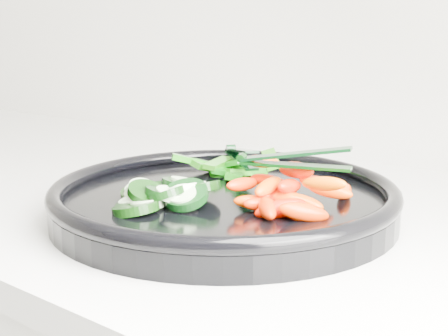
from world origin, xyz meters
The scene contains 6 objects.
veggie_tray centered at (0.51, 1.64, 0.95)m, with size 0.38×0.38×0.04m.
cucumber_pile centered at (0.47, 1.58, 0.96)m, with size 0.12×0.13×0.04m.
carrot_pile centered at (0.59, 1.64, 0.97)m, with size 0.14×0.16×0.05m.
pepper_pile centered at (0.45, 1.72, 0.96)m, with size 0.12×0.12×0.04m.
tong_carrot centered at (0.59, 1.64, 1.00)m, with size 0.11×0.05×0.02m.
tong_pepper centered at (0.46, 1.73, 0.98)m, with size 0.10×0.08×0.02m.
Camera 1 is at (0.91, 1.13, 1.13)m, focal length 50.00 mm.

